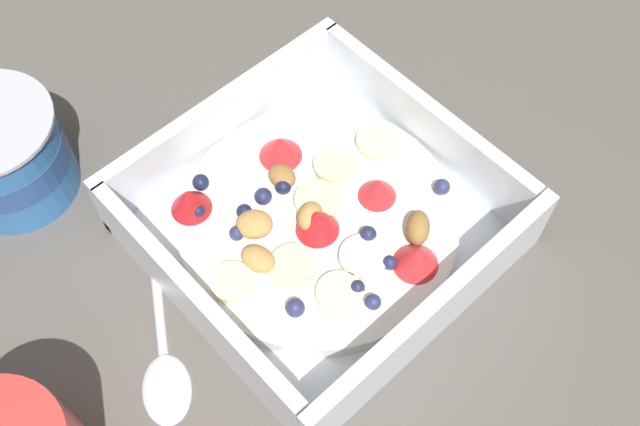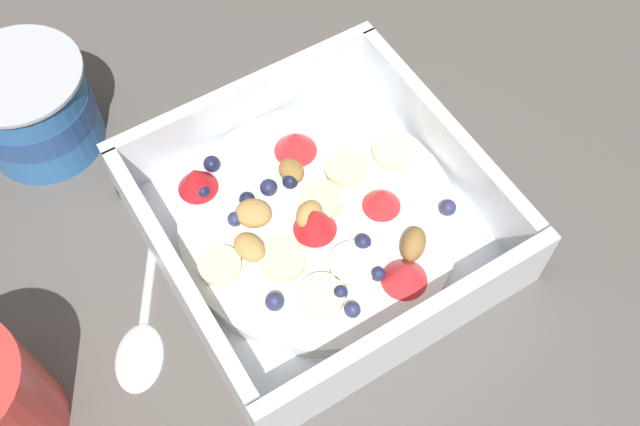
% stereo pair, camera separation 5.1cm
% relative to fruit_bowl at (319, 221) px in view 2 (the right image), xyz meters
% --- Properties ---
extents(ground_plane, '(2.40, 2.40, 0.00)m').
position_rel_fruit_bowl_xyz_m(ground_plane, '(-0.02, 0.00, -0.02)').
color(ground_plane, '#56514C').
extents(fruit_bowl, '(0.22, 0.22, 0.06)m').
position_rel_fruit_bowl_xyz_m(fruit_bowl, '(0.00, 0.00, 0.00)').
color(fruit_bowl, white).
rests_on(fruit_bowl, ground).
extents(spoon, '(0.11, 0.16, 0.01)m').
position_rel_fruit_bowl_xyz_m(spoon, '(-0.14, 0.01, -0.01)').
color(spoon, silver).
rests_on(spoon, ground).
extents(yogurt_cup, '(0.09, 0.09, 0.08)m').
position_rel_fruit_bowl_xyz_m(yogurt_cup, '(-0.14, 0.18, 0.02)').
color(yogurt_cup, '#3370B7').
rests_on(yogurt_cup, ground).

